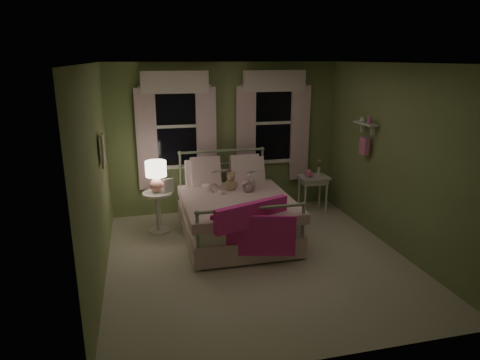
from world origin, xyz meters
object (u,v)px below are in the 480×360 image
object	(u,v)px
bed	(235,213)
table_lamp	(156,173)
child_left	(211,169)
child_right	(246,168)
nightstand_right	(313,181)
teddy_bear	(231,182)
nightstand_left	(158,206)

from	to	relation	value
bed	table_lamp	bearing A→B (deg)	157.66
child_left	child_right	world-z (taller)	child_left
child_left	nightstand_right	distance (m)	1.97
table_lamp	child_left	bearing A→B (deg)	-2.85
child_left	child_right	bearing A→B (deg)	163.23
child_left	nightstand_right	world-z (taller)	child_left
child_left	teddy_bear	xyz separation A→B (m)	(0.28, -0.16, -0.19)
child_left	nightstand_left	xyz separation A→B (m)	(-0.85, 0.04, -0.57)
bed	child_left	world-z (taller)	child_left
teddy_bear	nightstand_left	bearing A→B (deg)	169.91
child_left	child_right	size ratio (longest dim) A/B	1.07
nightstand_right	child_left	bearing A→B (deg)	-169.30
bed	child_right	bearing A→B (deg)	56.40
bed	teddy_bear	size ratio (longest dim) A/B	6.48
child_right	teddy_bear	size ratio (longest dim) A/B	2.48
table_lamp	nightstand_right	size ratio (longest dim) A/B	0.76
child_right	nightstand_right	world-z (taller)	child_right
nightstand_left	child_right	bearing A→B (deg)	-1.72
bed	nightstand_right	bearing A→B (deg)	25.81
bed	table_lamp	world-z (taller)	bed
child_right	nightstand_left	xyz separation A→B (m)	(-1.41, 0.04, -0.54)
nightstand_left	nightstand_right	size ratio (longest dim) A/B	1.02
table_lamp	teddy_bear	bearing A→B (deg)	-10.09
child_left	child_right	xyz separation A→B (m)	(0.56, 0.00, -0.03)
teddy_bear	table_lamp	distance (m)	1.16
teddy_bear	child_left	bearing A→B (deg)	150.50
bed	nightstand_left	xyz separation A→B (m)	(-1.13, 0.46, 0.03)
child_right	teddy_bear	distance (m)	0.36
child_right	teddy_bear	world-z (taller)	child_right
child_right	nightstand_left	bearing A→B (deg)	6.57
child_right	nightstand_left	size ratio (longest dim) A/B	1.20
child_right	nightstand_right	xyz separation A→B (m)	(1.33, 0.36, -0.41)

